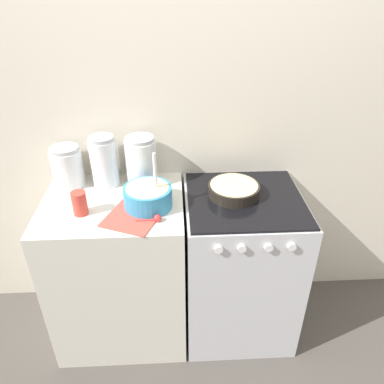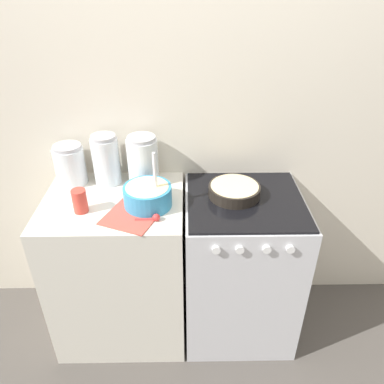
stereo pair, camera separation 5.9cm
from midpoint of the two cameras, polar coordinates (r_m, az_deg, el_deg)
ground_plane at (r=2.36m, az=-1.68°, el=-24.48°), size 12.00×12.00×0.00m
wall_back at (r=2.08m, az=-2.66°, el=10.10°), size 4.44×0.05×2.40m
countertop_cabinet at (r=2.23m, az=-11.56°, el=-11.44°), size 0.72×0.59×0.92m
stove at (r=2.23m, az=6.45°, el=-10.98°), size 0.62×0.61×0.92m
mixing_bowl at (r=1.85m, az=-7.65°, el=-0.56°), size 0.24×0.24×0.29m
baking_pan at (r=1.95m, az=5.52°, el=0.37°), size 0.27×0.27×0.06m
storage_jar_left at (r=2.12m, az=-19.13°, el=3.33°), size 0.16×0.16×0.22m
storage_jar_middle at (r=2.07m, az=-13.99°, el=4.13°), size 0.14×0.14×0.28m
storage_jar_right at (r=2.04m, az=-8.54°, el=4.26°), size 0.17×0.17×0.27m
tin_can at (r=1.87m, az=-17.63°, el=-1.65°), size 0.07×0.07×0.12m
recipe_page at (r=1.83m, az=-9.66°, el=-3.42°), size 0.33×0.36×0.01m
measuring_spoon at (r=1.77m, az=-6.61°, el=-4.07°), size 0.12×0.04×0.04m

